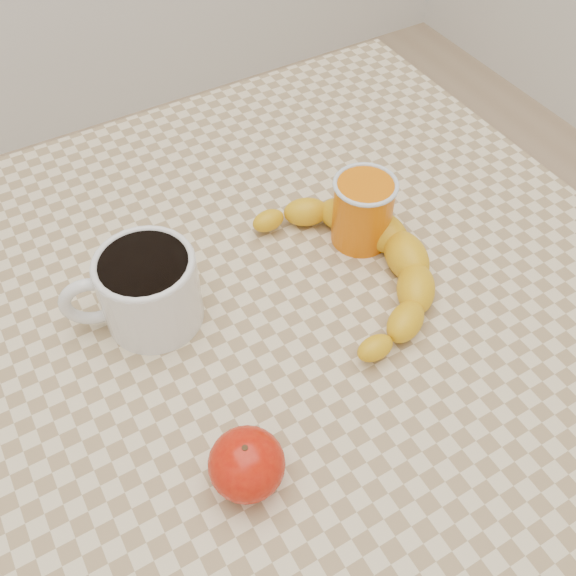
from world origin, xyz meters
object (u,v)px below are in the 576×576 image
orange_juice_glass (363,210)px  banana (354,265)px  apple (247,464)px  coffee_mug (146,288)px  table (288,346)px

orange_juice_glass → banana: bearing=-131.2°
apple → banana: apple is taller
apple → orange_juice_glass: bearing=38.1°
coffee_mug → banana: (0.21, -0.06, -0.02)m
coffee_mug → apple: (0.00, -0.21, -0.02)m
coffee_mug → table: bearing=-21.2°
table → apple: apple is taller
orange_juice_glass → banana: 0.07m
coffee_mug → apple: bearing=-89.2°
coffee_mug → orange_juice_glass: coffee_mug is taller
coffee_mug → banana: coffee_mug is taller
orange_juice_glass → apple: orange_juice_glass is taller
apple → banana: (0.21, 0.15, -0.01)m
apple → banana: bearing=35.4°
orange_juice_glass → banana: size_ratio=0.27×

